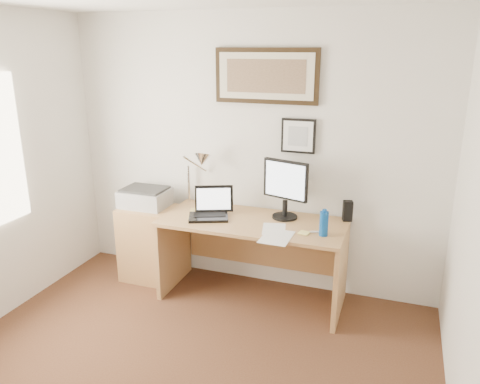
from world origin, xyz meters
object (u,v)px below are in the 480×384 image
at_px(laptop, 210,210).
at_px(lcd_monitor, 285,186).
at_px(book, 189,214).
at_px(desk, 255,242).
at_px(side_cabinet, 149,243).
at_px(water_bottle, 324,224).
at_px(printer, 145,197).

relative_size(laptop, lcd_monitor, 0.79).
bearing_deg(book, desk, 14.25).
xyz_separation_m(side_cabinet, laptop, (0.69, -0.08, 0.44)).
bearing_deg(side_cabinet, laptop, -6.40).
bearing_deg(desk, water_bottle, -18.64).
distance_m(book, desk, 0.64).
relative_size(book, laptop, 0.69).
bearing_deg(lcd_monitor, water_bottle, -35.70).
height_order(side_cabinet, lcd_monitor, lcd_monitor).
distance_m(side_cabinet, water_bottle, 1.78).
xyz_separation_m(side_cabinet, printer, (-0.04, 0.03, 0.45)).
distance_m(laptop, lcd_monitor, 0.69).
bearing_deg(desk, side_cabinet, -178.11).
distance_m(water_bottle, lcd_monitor, 0.52).
bearing_deg(water_bottle, side_cabinet, 174.01).
xyz_separation_m(book, desk, (0.58, 0.15, -0.25)).
bearing_deg(printer, book, -15.30).
xyz_separation_m(water_bottle, book, (-1.21, 0.07, -0.09)).
height_order(water_bottle, lcd_monitor, lcd_monitor).
distance_m(desk, laptop, 0.50).
bearing_deg(book, water_bottle, -3.20).
bearing_deg(desk, laptop, -163.68).
bearing_deg(lcd_monitor, book, -165.49).
bearing_deg(water_bottle, book, 176.80).
xyz_separation_m(book, laptop, (0.19, 0.03, 0.05)).
distance_m(desk, printer, 1.15).
relative_size(desk, lcd_monitor, 3.08).
height_order(book, printer, printer).
bearing_deg(laptop, printer, 171.29).
height_order(book, lcd_monitor, lcd_monitor).
relative_size(side_cabinet, book, 2.59).
bearing_deg(side_cabinet, lcd_monitor, 4.41).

